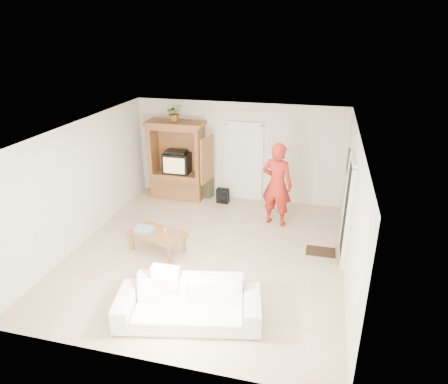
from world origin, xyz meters
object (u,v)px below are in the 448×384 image
at_px(armoire, 178,165).
at_px(man, 277,185).
at_px(sofa, 188,303).
at_px(coffee_table, 157,235).

xyz_separation_m(armoire, man, (2.78, -0.98, 0.09)).
relative_size(man, sofa, 0.88).
xyz_separation_m(man, sofa, (-0.90, -3.73, -0.66)).
distance_m(armoire, sofa, 5.10).
bearing_deg(coffee_table, sofa, -37.58).
distance_m(man, sofa, 3.90).
bearing_deg(man, armoire, -5.65).
bearing_deg(coffee_table, armoire, 118.57).
bearing_deg(armoire, coffee_table, -78.90).
distance_m(sofa, coffee_table, 2.30).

